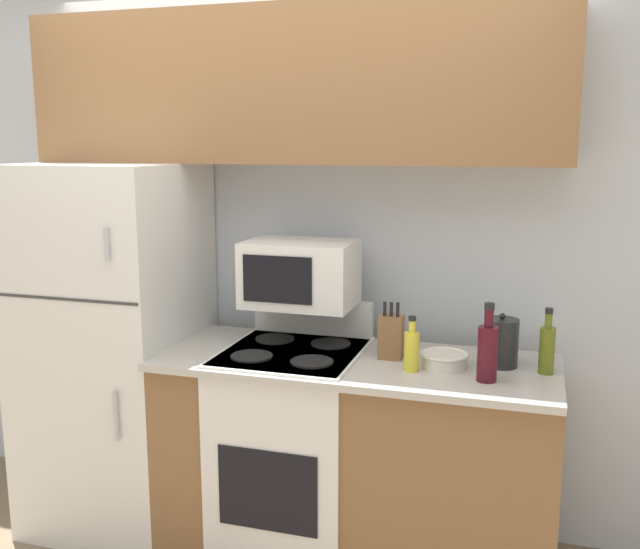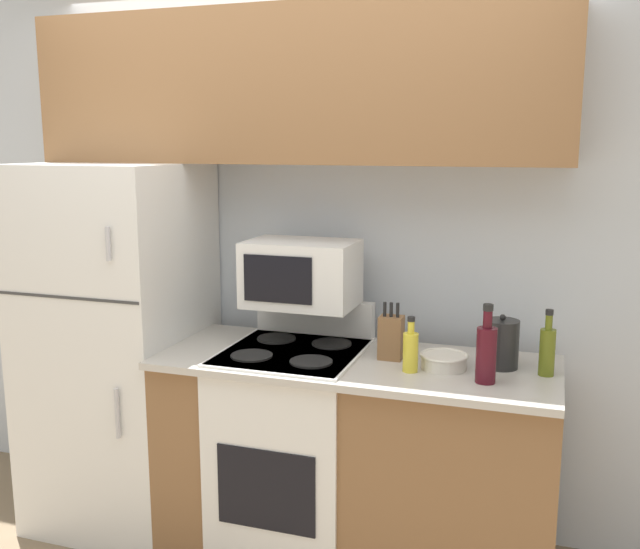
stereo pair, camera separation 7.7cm
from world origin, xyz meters
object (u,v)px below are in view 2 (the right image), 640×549
at_px(microwave, 301,273).
at_px(bowl, 444,360).
at_px(refrigerator, 119,346).
at_px(bottle_olive_oil, 547,350).
at_px(bottle_cooking_spray, 411,350).
at_px(bottle_wine_red, 486,352).
at_px(knife_block, 391,337).
at_px(stove, 294,450).
at_px(kettle, 501,344).

distance_m(microwave, bowl, 0.73).
xyz_separation_m(refrigerator, microwave, (0.90, 0.08, 0.39)).
height_order(bowl, bottle_olive_oil, bottle_olive_oil).
bearing_deg(refrigerator, bottle_cooking_spray, -6.06).
bearing_deg(refrigerator, bottle_olive_oil, -0.93).
bearing_deg(bottle_wine_red, knife_block, 156.03).
bearing_deg(refrigerator, bottle_wine_red, -6.32).
height_order(stove, bottle_cooking_spray, bottle_cooking_spray).
height_order(knife_block, bottle_cooking_spray, knife_block).
height_order(bowl, bottle_wine_red, bottle_wine_red).
relative_size(refrigerator, stove, 1.56).
relative_size(knife_block, bowl, 1.25).
height_order(stove, bowl, stove).
relative_size(stove, bowl, 5.71).
bearing_deg(microwave, bottle_olive_oil, -6.28).
xyz_separation_m(bottle_wine_red, bottle_cooking_spray, (-0.29, 0.04, -0.03)).
height_order(refrigerator, microwave, refrigerator).
xyz_separation_m(refrigerator, bowl, (1.56, -0.07, 0.10)).
bearing_deg(bowl, stove, 178.99).
distance_m(stove, bottle_cooking_spray, 0.75).
distance_m(refrigerator, knife_block, 1.34).
bearing_deg(bottle_wine_red, bottle_olive_oil, 36.74).
distance_m(knife_block, bottle_cooking_spray, 0.18).
bearing_deg(knife_block, bowl, -13.92).
bearing_deg(stove, bottle_olive_oil, 1.47).
distance_m(stove, bowl, 0.80).
bearing_deg(bottle_cooking_spray, kettle, 26.60).
height_order(stove, knife_block, knife_block).
height_order(bottle_wine_red, bottle_olive_oil, bottle_wine_red).
bearing_deg(bottle_olive_oil, refrigerator, 179.07).
bearing_deg(knife_block, stove, -173.80).
bearing_deg(refrigerator, knife_block, -0.56).
xyz_separation_m(knife_block, kettle, (0.44, 0.03, 0.00)).
height_order(microwave, kettle, microwave).
relative_size(bowl, bottle_cooking_spray, 0.88).
bearing_deg(bottle_cooking_spray, bottle_olive_oil, 13.43).
bearing_deg(refrigerator, bowl, -2.56).
bearing_deg(knife_block, bottle_cooking_spray, -51.86).
bearing_deg(knife_block, refrigerator, 179.44).
bearing_deg(bottle_wine_red, stove, 170.74).
xyz_separation_m(refrigerator, bottle_wine_red, (1.73, -0.19, 0.19)).
relative_size(knife_block, kettle, 1.11).
xyz_separation_m(bottle_wine_red, bottle_olive_oil, (0.21, 0.16, -0.02)).
xyz_separation_m(stove, knife_block, (0.42, 0.05, 0.54)).
height_order(refrigerator, bowl, refrigerator).
relative_size(stove, bottle_wine_red, 3.68).
bearing_deg(refrigerator, microwave, 5.30).
xyz_separation_m(stove, kettle, (0.86, 0.07, 0.54)).
relative_size(knife_block, bottle_cooking_spray, 1.09).
height_order(refrigerator, bottle_olive_oil, refrigerator).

